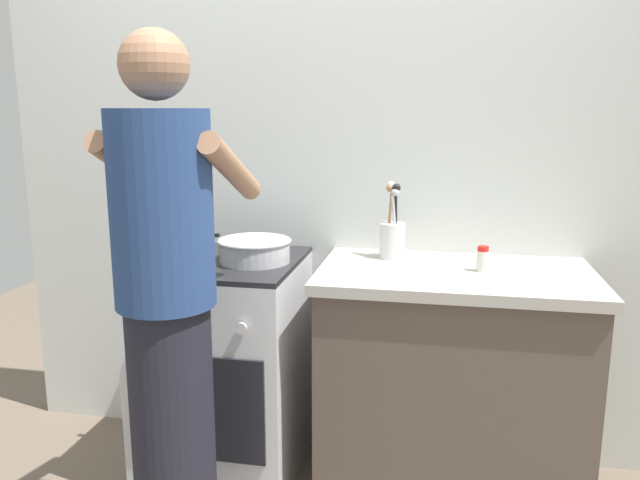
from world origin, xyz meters
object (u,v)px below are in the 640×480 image
Objects in this scene: stove_range at (225,367)px; mixing_bowl at (254,249)px; pot at (186,246)px; utensil_crock at (392,234)px; spice_bottle at (483,259)px; person at (168,316)px.

stove_range is 0.52m from mixing_bowl.
pot is 0.92× the size of utensil_crock.
spice_bottle is (0.99, 0.01, 0.50)m from stove_range.
mixing_bowl is at bearing 79.54° from person.
utensil_crock reaches higher than pot.
utensil_crock is at bearing 13.57° from stove_range.
mixing_bowl is 0.85m from spice_bottle.
spice_bottle is at bearing 0.54° from stove_range.
pot is 0.16× the size of person.
mixing_bowl is (0.28, 0.00, -0.00)m from pot.
pot is at bearing -178.78° from spice_bottle.
person reaches higher than utensil_crock.
utensil_crock is at bearing 12.27° from pot.
pot is 0.28m from mixing_bowl.
utensil_crock is (0.79, 0.17, 0.04)m from pot.
stove_range is at bearing 93.58° from person.
pot is 1.13m from spice_bottle.
utensil_crock is 3.26× the size of spice_bottle.
pot reaches higher than spice_bottle.
utensil_crock is at bearing 49.89° from person.
utensil_crock reaches higher than mixing_bowl.
spice_bottle is 0.05× the size of person.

